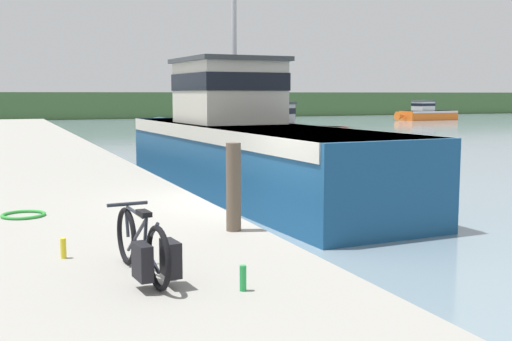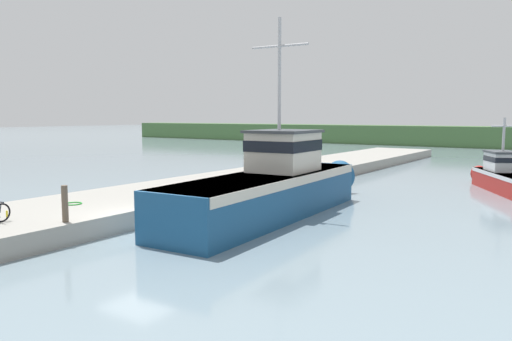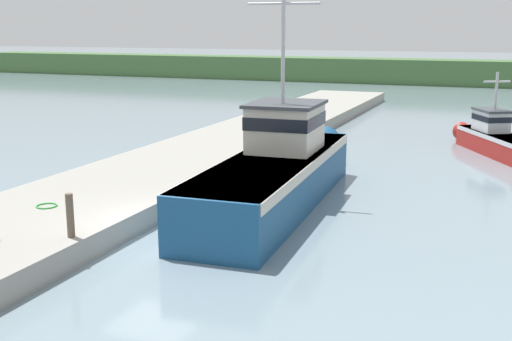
{
  "view_description": "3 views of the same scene",
  "coord_description": "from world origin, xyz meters",
  "px_view_note": "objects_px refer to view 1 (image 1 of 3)",
  "views": [
    {
      "loc": [
        -4.17,
        -10.23,
        2.57
      ],
      "look_at": [
        -0.1,
        -0.24,
        1.28
      ],
      "focal_mm": 45.0,
      "sensor_mm": 36.0,
      "label": 1
    },
    {
      "loc": [
        12.79,
        -11.87,
        4.15
      ],
      "look_at": [
        0.54,
        6.21,
        1.74
      ],
      "focal_mm": 35.0,
      "sensor_mm": 36.0,
      "label": 2
    },
    {
      "loc": [
        9.42,
        -15.53,
        6.19
      ],
      "look_at": [
        1.63,
        3.97,
        1.5
      ],
      "focal_mm": 45.0,
      "sensor_mm": 36.0,
      "label": 3
    }
  ],
  "objects_px": {
    "fishing_boat_main": "(240,143)",
    "water_bottle_by_bike": "(63,248)",
    "bicycle_touring": "(146,249)",
    "water_bottle_on_curb": "(243,278)",
    "mooring_post": "(234,187)",
    "boat_red_outer": "(426,113)",
    "boat_orange_near": "(279,130)"
  },
  "relations": [
    {
      "from": "boat_red_outer",
      "to": "water_bottle_on_curb",
      "type": "bearing_deg",
      "value": 137.58
    },
    {
      "from": "bicycle_touring",
      "to": "water_bottle_on_curb",
      "type": "xyz_separation_m",
      "value": [
        0.76,
        -0.69,
        -0.19
      ]
    },
    {
      "from": "bicycle_touring",
      "to": "water_bottle_by_bike",
      "type": "bearing_deg",
      "value": 114.29
    },
    {
      "from": "mooring_post",
      "to": "water_bottle_on_curb",
      "type": "bearing_deg",
      "value": -108.3
    },
    {
      "from": "boat_red_outer",
      "to": "water_bottle_on_curb",
      "type": "relative_size",
      "value": 27.62
    },
    {
      "from": "boat_red_outer",
      "to": "water_bottle_on_curb",
      "type": "distance_m",
      "value": 59.59
    },
    {
      "from": "boat_red_outer",
      "to": "mooring_post",
      "type": "bearing_deg",
      "value": 136.65
    },
    {
      "from": "boat_red_outer",
      "to": "boat_orange_near",
      "type": "distance_m",
      "value": 35.25
    },
    {
      "from": "boat_red_outer",
      "to": "water_bottle_by_bike",
      "type": "bearing_deg",
      "value": 135.34
    },
    {
      "from": "mooring_post",
      "to": "boat_orange_near",
      "type": "bearing_deg",
      "value": 64.3
    },
    {
      "from": "boat_orange_near",
      "to": "mooring_post",
      "type": "bearing_deg",
      "value": -143.98
    },
    {
      "from": "fishing_boat_main",
      "to": "water_bottle_by_bike",
      "type": "height_order",
      "value": "fishing_boat_main"
    },
    {
      "from": "water_bottle_on_curb",
      "to": "water_bottle_by_bike",
      "type": "relative_size",
      "value": 1.07
    },
    {
      "from": "fishing_boat_main",
      "to": "water_bottle_by_bike",
      "type": "distance_m",
      "value": 10.06
    },
    {
      "from": "mooring_post",
      "to": "water_bottle_on_curb",
      "type": "relative_size",
      "value": 4.86
    },
    {
      "from": "fishing_boat_main",
      "to": "boat_red_outer",
      "type": "relative_size",
      "value": 2.08
    },
    {
      "from": "bicycle_touring",
      "to": "water_bottle_by_bike",
      "type": "height_order",
      "value": "bicycle_touring"
    },
    {
      "from": "fishing_boat_main",
      "to": "bicycle_touring",
      "type": "height_order",
      "value": "fishing_boat_main"
    },
    {
      "from": "boat_orange_near",
      "to": "bicycle_touring",
      "type": "xyz_separation_m",
      "value": [
        -11.54,
        -22.51,
        0.23
      ]
    },
    {
      "from": "boat_orange_near",
      "to": "bicycle_touring",
      "type": "relative_size",
      "value": 4.15
    },
    {
      "from": "mooring_post",
      "to": "fishing_boat_main",
      "type": "bearing_deg",
      "value": 68.62
    },
    {
      "from": "fishing_boat_main",
      "to": "water_bottle_on_curb",
      "type": "height_order",
      "value": "fishing_boat_main"
    },
    {
      "from": "boat_red_outer",
      "to": "mooring_post",
      "type": "xyz_separation_m",
      "value": [
        -36.3,
        -44.05,
        0.62
      ]
    },
    {
      "from": "fishing_boat_main",
      "to": "bicycle_touring",
      "type": "bearing_deg",
      "value": -118.83
    },
    {
      "from": "boat_red_outer",
      "to": "water_bottle_on_curb",
      "type": "xyz_separation_m",
      "value": [
        -37.14,
        -46.6,
        0.15
      ]
    },
    {
      "from": "water_bottle_on_curb",
      "to": "bicycle_touring",
      "type": "bearing_deg",
      "value": 138.09
    },
    {
      "from": "boat_red_outer",
      "to": "bicycle_touring",
      "type": "distance_m",
      "value": 59.54
    },
    {
      "from": "boat_red_outer",
      "to": "boat_orange_near",
      "type": "height_order",
      "value": "boat_orange_near"
    },
    {
      "from": "water_bottle_by_bike",
      "to": "bicycle_touring",
      "type": "bearing_deg",
      "value": -60.44
    },
    {
      "from": "boat_red_outer",
      "to": "boat_orange_near",
      "type": "bearing_deg",
      "value": 127.74
    },
    {
      "from": "bicycle_touring",
      "to": "mooring_post",
      "type": "relative_size",
      "value": 1.41
    },
    {
      "from": "boat_orange_near",
      "to": "water_bottle_on_curb",
      "type": "distance_m",
      "value": 25.58
    }
  ]
}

